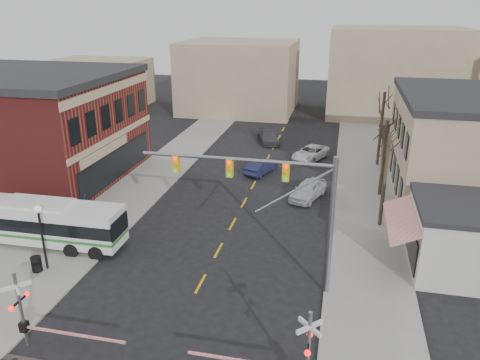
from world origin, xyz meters
name	(u,v)px	position (x,y,z in m)	size (l,w,h in m)	color
ground	(190,304)	(0.00, 0.00, 0.00)	(160.00, 160.00, 0.00)	black
sidewalk_west	(161,169)	(-9.50, 20.00, 0.06)	(5.00, 60.00, 0.12)	gray
sidewalk_east	(363,185)	(9.50, 20.00, 0.06)	(5.00, 60.00, 0.12)	gray
tree_east_a	(385,181)	(10.50, 12.00, 3.50)	(0.28, 0.28, 6.75)	#382B21
tree_east_b	(383,158)	(10.80, 18.00, 3.27)	(0.28, 0.28, 6.30)	#382B21
tree_east_c	(381,129)	(11.00, 26.00, 3.72)	(0.28, 0.28, 7.20)	#382B21
transit_bus	(39,221)	(-11.76, 4.27, 1.67)	(11.46, 2.69, 2.94)	silver
traffic_signal_mast	(278,193)	(4.26, 2.70, 5.77)	(10.51, 0.30, 8.00)	gray
rr_crossing_west	(29,312)	(-6.03, -4.76, 1.97)	(5.60, 1.36, 4.00)	gray
rr_crossing_east	(297,353)	(6.22, -4.72, 1.97)	(5.60, 1.36, 4.00)	gray
street_lamp	(40,224)	(-9.52, 1.44, 3.10)	(0.44, 0.44, 4.14)	black
trash_bin	(37,264)	(-9.91, 1.02, 0.60)	(0.60, 0.60, 0.95)	black
car_a	(308,190)	(4.96, 16.03, 0.77)	(1.81, 4.49, 1.53)	#B3B4B8
car_b	(261,166)	(0.10, 21.23, 0.70)	(1.47, 4.23, 1.39)	#181C3C
car_c	(311,153)	(4.34, 26.43, 0.69)	(2.30, 4.98, 1.39)	silver
car_d	(268,137)	(-0.92, 31.63, 0.70)	(1.96, 4.83, 1.40)	#3B3B3F
pedestrian_near	(76,233)	(-9.14, 4.29, 1.09)	(0.71, 0.46, 1.94)	#63594F
pedestrian_far	(87,205)	(-10.92, 8.66, 1.01)	(0.86, 0.67, 1.78)	#2C2D4D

